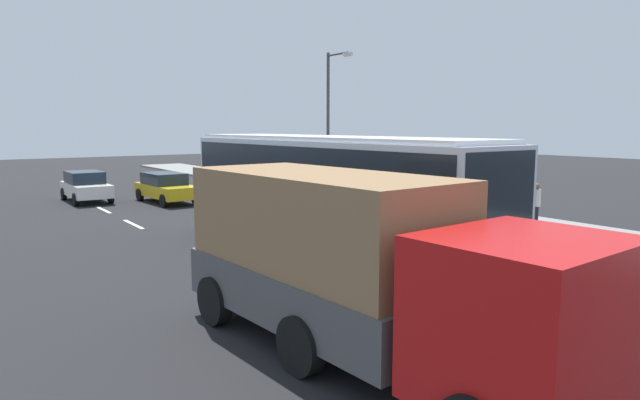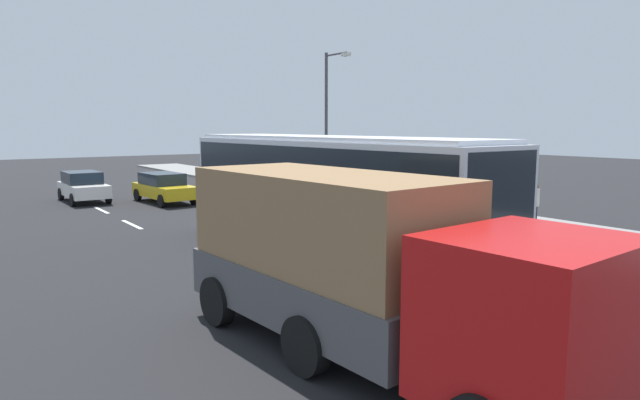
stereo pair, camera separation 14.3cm
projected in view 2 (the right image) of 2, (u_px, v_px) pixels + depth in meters
ground_plane at (290, 257)px, 16.33m from camera, size 120.00×120.00×0.00m
sidewalk_curb at (499, 221)px, 22.06m from camera, size 80.00×4.00×0.15m
lane_centreline at (142, 229)px, 20.74m from camera, size 27.19×0.16×0.01m
coach_bus at (327, 182)px, 16.33m from camera, size 12.13×2.97×3.58m
cargo_truck at (361, 262)px, 9.09m from camera, size 8.00×2.95×3.05m
car_white_minivan at (83, 186)px, 28.30m from camera, size 4.14×1.88×1.55m
car_yellow_taxi at (164, 187)px, 27.98m from camera, size 4.48×2.09×1.50m
pedestrian_near_curb at (535, 202)px, 20.07m from camera, size 0.32×0.32×1.67m
street_lamp at (329, 116)px, 28.13m from camera, size 1.95×0.24×7.42m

